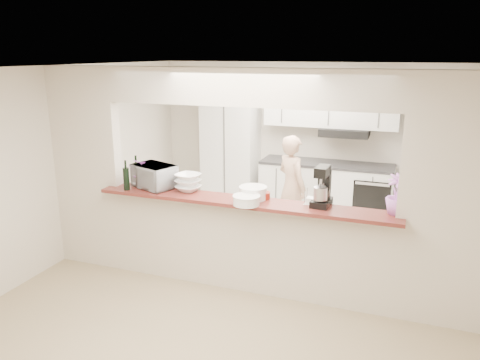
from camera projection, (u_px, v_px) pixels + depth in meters
The scene contains 19 objects.
floor at pixel (243, 288), 5.44m from camera, with size 6.00×6.00×0.00m, color tan.
tile_overlay at pixel (279, 239), 6.84m from camera, with size 5.00×2.90×0.01m, color #BDB7AA.
partition at pixel (244, 164), 5.05m from camera, with size 5.00×0.15×2.50m.
bar_counter at pixel (243, 242), 5.29m from camera, with size 3.40×0.38×1.09m.
kitchen_cabinets at pixel (289, 157), 7.71m from camera, with size 3.15×0.62×2.25m.
refrigerator at pixel (434, 178), 6.94m from camera, with size 0.75×0.70×1.70m, color #B1B1B6.
flower_left at pixel (143, 172), 5.59m from camera, with size 0.31×0.27×0.35m, color #E277CF.
wine_bottle_a at pixel (126, 178), 5.45m from camera, with size 0.07×0.07×0.36m.
wine_bottle_b at pixel (137, 174), 5.64m from camera, with size 0.07×0.07×0.37m.
toaster_oven at pixel (154, 176), 5.54m from camera, with size 0.50×0.34×0.28m, color #ACADB1.
serving_bowls at pixel (188, 183), 5.40m from camera, with size 0.28×0.28×0.20m, color white.
plate_stack_a at pixel (253, 193), 5.13m from camera, with size 0.31×0.31×0.14m.
plate_stack_b at pixel (246, 200), 4.94m from camera, with size 0.29×0.29×0.10m.
red_bowl at pixel (263, 195), 5.15m from camera, with size 0.16×0.16×0.07m, color maroon.
tan_bowl at pixel (263, 195), 5.15m from camera, with size 0.15×0.15×0.07m, color #C3B58A.
utensil_caddy at pixel (317, 196), 4.91m from camera, with size 0.26×0.15×0.24m.
stand_mixer at pixel (322, 188), 4.88m from camera, with size 0.20×0.30×0.43m.
flower_right at pixel (398, 194), 4.61m from camera, with size 0.23×0.23×0.41m, color #D070CB.
person at pixel (292, 188), 6.77m from camera, with size 0.55×0.36×1.51m, color tan.
Camera 1 is at (1.66, -4.63, 2.65)m, focal length 35.00 mm.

